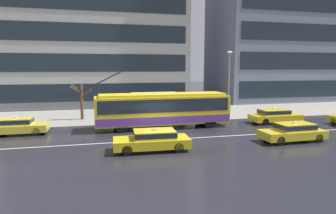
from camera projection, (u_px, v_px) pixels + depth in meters
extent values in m
plane|color=#24232B|center=(161.00, 136.00, 21.12)|extent=(160.00, 160.00, 0.00)
cube|color=gray|center=(143.00, 115.00, 30.24)|extent=(80.00, 10.00, 0.14)
cube|color=silver|center=(165.00, 140.00, 19.96)|extent=(72.00, 0.14, 0.01)
cube|color=yellow|center=(163.00, 109.00, 23.83)|extent=(11.24, 2.70, 2.29)
cube|color=yellow|center=(163.00, 95.00, 23.66)|extent=(10.56, 2.44, 0.20)
cube|color=#1E2833|center=(163.00, 104.00, 23.77)|extent=(10.79, 2.72, 1.05)
cube|color=#653C9A|center=(163.00, 118.00, 23.93)|extent=(11.13, 2.73, 0.64)
cube|color=#1E2833|center=(223.00, 102.00, 25.10)|extent=(0.16, 2.22, 1.14)
cube|color=black|center=(222.00, 96.00, 24.99)|extent=(0.19, 1.92, 0.28)
cylinder|color=black|center=(105.00, 80.00, 22.69)|extent=(4.97, 0.14, 2.46)
cylinder|color=black|center=(105.00, 80.00, 22.01)|extent=(4.97, 0.14, 2.46)
cylinder|color=black|center=(200.00, 117.00, 25.96)|extent=(1.04, 0.32, 1.04)
cylinder|color=black|center=(210.00, 122.00, 23.82)|extent=(1.04, 0.32, 1.04)
cylinder|color=black|center=(119.00, 121.00, 24.18)|extent=(1.04, 0.32, 1.04)
cylinder|color=black|center=(121.00, 126.00, 22.05)|extent=(1.04, 0.32, 1.04)
cube|color=yellow|center=(18.00, 128.00, 21.46)|extent=(4.26, 1.84, 0.55)
cube|color=yellow|center=(15.00, 121.00, 21.35)|extent=(2.30, 1.57, 0.48)
cube|color=#1E2833|center=(15.00, 121.00, 21.35)|extent=(2.34, 1.59, 0.31)
cube|color=silver|center=(15.00, 117.00, 21.31)|extent=(0.28, 0.16, 0.12)
cylinder|color=black|center=(41.00, 127.00, 22.59)|extent=(0.62, 0.20, 0.62)
cylinder|color=black|center=(36.00, 132.00, 21.03)|extent=(0.62, 0.20, 0.62)
cylinder|color=black|center=(2.00, 129.00, 21.94)|extent=(0.62, 0.20, 0.62)
cube|color=yellow|center=(275.00, 117.00, 26.00)|extent=(4.66, 1.83, 0.55)
cube|color=yellow|center=(274.00, 112.00, 25.89)|extent=(2.52, 1.57, 0.48)
cube|color=#1E2833|center=(274.00, 112.00, 25.88)|extent=(2.57, 1.59, 0.31)
cube|color=silver|center=(274.00, 109.00, 25.84)|extent=(0.28, 0.16, 0.12)
cylinder|color=black|center=(284.00, 117.00, 27.16)|extent=(0.62, 0.20, 0.62)
cylinder|color=black|center=(296.00, 120.00, 25.60)|extent=(0.62, 0.20, 0.62)
cylinder|color=black|center=(256.00, 119.00, 26.45)|extent=(0.62, 0.20, 0.62)
cylinder|color=black|center=(265.00, 122.00, 24.90)|extent=(0.62, 0.20, 0.62)
cylinder|color=black|center=(334.00, 121.00, 25.12)|extent=(0.22, 0.63, 0.62)
cube|color=yellow|center=(152.00, 142.00, 17.29)|extent=(4.69, 2.00, 0.55)
cube|color=yellow|center=(155.00, 134.00, 17.25)|extent=(2.56, 1.66, 0.48)
cube|color=#1E2833|center=(155.00, 134.00, 17.25)|extent=(2.61, 1.68, 0.31)
cube|color=silver|center=(154.00, 129.00, 17.21)|extent=(0.29, 0.17, 0.12)
cylinder|color=black|center=(127.00, 151.00, 16.25)|extent=(0.63, 0.23, 0.62)
cylinder|color=black|center=(126.00, 143.00, 17.82)|extent=(0.63, 0.23, 0.62)
cylinder|color=black|center=(179.00, 148.00, 16.81)|extent=(0.63, 0.23, 0.62)
cylinder|color=black|center=(173.00, 141.00, 18.38)|extent=(0.63, 0.23, 0.62)
cube|color=yellow|center=(292.00, 134.00, 19.48)|extent=(4.52, 1.82, 0.55)
cube|color=yellow|center=(295.00, 127.00, 19.45)|extent=(2.45, 1.54, 0.48)
cube|color=#1E2833|center=(295.00, 126.00, 19.45)|extent=(2.50, 1.56, 0.31)
cube|color=silver|center=(295.00, 122.00, 19.41)|extent=(0.28, 0.17, 0.12)
cylinder|color=black|center=(280.00, 141.00, 18.41)|extent=(0.62, 0.21, 0.62)
cylinder|color=black|center=(267.00, 136.00, 19.88)|extent=(0.62, 0.21, 0.62)
cylinder|color=black|center=(318.00, 138.00, 19.13)|extent=(0.62, 0.21, 0.62)
cylinder|color=black|center=(302.00, 133.00, 20.60)|extent=(0.62, 0.21, 0.62)
cylinder|color=gray|center=(177.00, 107.00, 26.60)|extent=(0.08, 0.08, 2.51)
cylinder|color=gray|center=(134.00, 108.00, 25.70)|extent=(0.08, 0.08, 2.51)
cylinder|color=gray|center=(174.00, 105.00, 27.77)|extent=(0.08, 0.08, 2.51)
cylinder|color=gray|center=(133.00, 106.00, 26.88)|extent=(0.08, 0.08, 2.51)
cube|color=#99ADB2|center=(154.00, 105.00, 27.32)|extent=(3.79, 0.04, 2.01)
cube|color=#B2B2B7|center=(155.00, 93.00, 26.56)|extent=(4.29, 1.52, 0.08)
cube|color=brown|center=(154.00, 114.00, 27.14)|extent=(2.79, 0.36, 0.08)
cylinder|color=navy|center=(180.00, 112.00, 28.53)|extent=(0.14, 0.14, 0.87)
cylinder|color=navy|center=(179.00, 112.00, 28.47)|extent=(0.14, 0.14, 0.87)
cylinder|color=#242128|center=(180.00, 105.00, 28.40)|extent=(0.40, 0.40, 0.60)
sphere|color=tan|center=(180.00, 101.00, 28.34)|extent=(0.22, 0.22, 0.22)
cone|color=black|center=(178.00, 98.00, 28.26)|extent=(1.09, 1.09, 0.25)
cylinder|color=#333333|center=(178.00, 103.00, 28.33)|extent=(0.02, 0.02, 0.76)
cylinder|color=#2A212D|center=(184.00, 115.00, 27.32)|extent=(0.14, 0.14, 0.78)
cylinder|color=#2A212D|center=(183.00, 115.00, 27.34)|extent=(0.14, 0.14, 0.78)
cylinder|color=#423A22|center=(184.00, 108.00, 27.23)|extent=(0.47, 0.47, 0.58)
sphere|color=#BEA490|center=(184.00, 104.00, 27.18)|extent=(0.21, 0.21, 0.21)
cone|color=#D12E68|center=(183.00, 101.00, 27.16)|extent=(1.35, 1.35, 0.27)
cylinder|color=#333333|center=(182.00, 106.00, 27.23)|extent=(0.02, 0.02, 0.74)
cylinder|color=black|center=(129.00, 116.00, 26.47)|extent=(0.14, 0.14, 0.82)
cylinder|color=black|center=(130.00, 116.00, 26.35)|extent=(0.14, 0.14, 0.82)
cylinder|color=#4F4A5C|center=(129.00, 109.00, 26.31)|extent=(0.47, 0.47, 0.57)
sphere|color=tan|center=(129.00, 105.00, 26.26)|extent=(0.22, 0.22, 0.22)
cone|color=red|center=(129.00, 102.00, 26.12)|extent=(1.27, 1.27, 0.26)
cylinder|color=#333333|center=(130.00, 107.00, 26.19)|extent=(0.02, 0.02, 0.74)
cylinder|color=#564A51|center=(139.00, 117.00, 25.85)|extent=(0.14, 0.14, 0.90)
cylinder|color=#564A51|center=(137.00, 117.00, 25.73)|extent=(0.14, 0.14, 0.90)
cylinder|color=#513235|center=(138.00, 109.00, 25.69)|extent=(0.50, 0.50, 0.55)
sphere|color=#E0897F|center=(138.00, 105.00, 25.64)|extent=(0.22, 0.22, 0.22)
cone|color=#348447|center=(137.00, 102.00, 25.51)|extent=(1.41, 1.41, 0.28)
cylinder|color=#333333|center=(137.00, 107.00, 25.58)|extent=(0.02, 0.02, 0.73)
cylinder|color=gray|center=(229.00, 86.00, 27.89)|extent=(0.16, 0.16, 6.28)
ellipsoid|color=silver|center=(230.00, 52.00, 27.44)|extent=(0.60, 0.32, 0.24)
cylinder|color=brown|center=(82.00, 102.00, 26.91)|extent=(0.29, 0.29, 3.36)
cylinder|color=brown|center=(76.00, 87.00, 26.84)|extent=(1.16, 0.65, 0.77)
cylinder|color=brown|center=(77.00, 91.00, 26.76)|extent=(0.89, 0.33, 0.64)
cylinder|color=brown|center=(76.00, 90.00, 26.42)|extent=(1.07, 0.60, 0.74)
cylinder|color=brown|center=(86.00, 93.00, 26.59)|extent=(1.07, 0.78, 0.86)
cube|color=#ADB5B1|center=(97.00, 40.00, 41.00)|extent=(24.12, 13.74, 18.23)
cube|color=#1E2833|center=(98.00, 92.00, 35.32)|extent=(22.67, 0.06, 2.19)
cube|color=#1E2833|center=(97.00, 63.00, 34.82)|extent=(22.67, 0.06, 2.19)
cube|color=#1E2833|center=(96.00, 33.00, 34.32)|extent=(22.67, 0.06, 2.19)
cube|color=#1E2833|center=(95.00, 1.00, 33.82)|extent=(22.67, 0.06, 2.19)
cube|color=slate|center=(294.00, 0.00, 43.63)|extent=(25.06, 11.44, 30.86)
cube|color=#1E2833|center=(315.00, 89.00, 39.91)|extent=(23.56, 0.06, 2.31)
cube|color=#1E2833|center=(317.00, 61.00, 39.38)|extent=(23.56, 0.06, 2.31)
cube|color=#1E2833|center=(319.00, 33.00, 38.85)|extent=(23.56, 0.06, 2.31)
cube|color=#1E2833|center=(322.00, 4.00, 38.32)|extent=(23.56, 0.06, 2.31)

